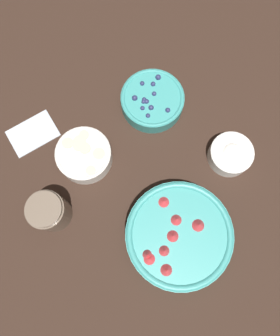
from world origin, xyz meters
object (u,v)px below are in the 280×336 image
Objects in this scene: bowl_strawberries at (178,235)px; jar_chocolate at (50,212)px; bowl_blueberries at (152,100)px; bowl_cream at (231,155)px; bowl_bananas at (84,155)px.

jar_chocolate is (-0.29, 0.15, 0.01)m from bowl_strawberries.
bowl_blueberries and bowl_cream have the same top height.
bowl_strawberries is 2.29× the size of bowl_cream.
bowl_cream is at bearing 38.49° from bowl_strawberries.
jar_chocolate is at bearing 153.29° from bowl_strawberries.
bowl_bananas is at bearing 46.95° from jar_chocolate.
bowl_cream is (0.16, -0.21, 0.00)m from bowl_blueberries.
bowl_bananas is 1.33× the size of jar_chocolate.
bowl_bananas is 0.39m from bowl_cream.
bowl_cream is at bearing -16.24° from bowl_bananas.
bowl_blueberries is at bearing 24.73° from bowl_bananas.
bowl_strawberries is at bearing -97.23° from bowl_blueberries.
bowl_cream is at bearing 1.74° from jar_chocolate.
bowl_bananas is 0.17m from jar_chocolate.
bowl_strawberries is at bearing -26.71° from jar_chocolate.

